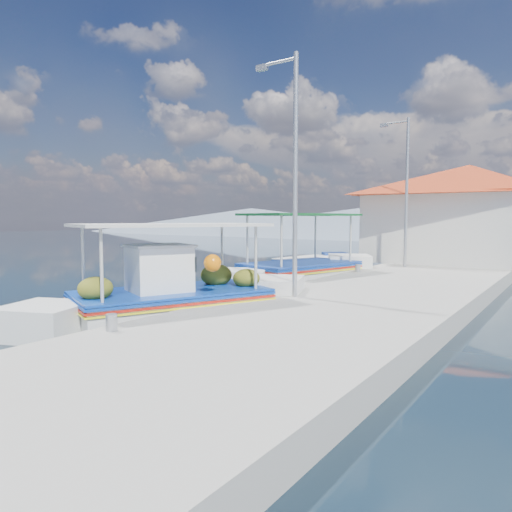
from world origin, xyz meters
The scene contains 9 objects.
ground centered at (0.00, 0.00, 0.00)m, with size 160.00×160.00×0.00m, color black.
quay centered at (5.90, 6.00, 0.25)m, with size 5.00×44.00×0.50m, color gray.
bollards centered at (3.80, 5.25, 0.65)m, with size 0.20×17.20×0.30m.
main_caique centered at (2.44, -0.12, 0.50)m, with size 4.32×7.25×2.60m.
caique_green_canopy centered at (1.93, 7.08, 0.44)m, with size 3.72×7.56×2.94m.
caique_blue_hull centered at (0.25, 10.91, 0.28)m, with size 2.32×5.74×1.03m.
harbor_building centered at (6.20, 15.00, 2.78)m, with size 10.49×10.49×4.40m.
lamp_post_near centered at (4.51, 2.00, 3.85)m, with size 1.21×0.14×6.00m.
lamp_post_far centered at (4.51, 11.00, 3.85)m, with size 1.21×0.14×6.00m.
Camera 1 is at (10.49, -8.23, 2.46)m, focal length 33.03 mm.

